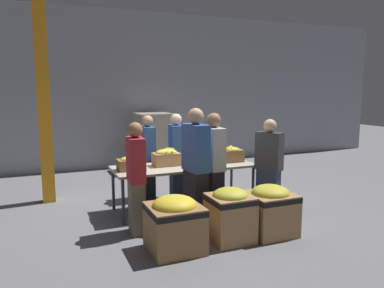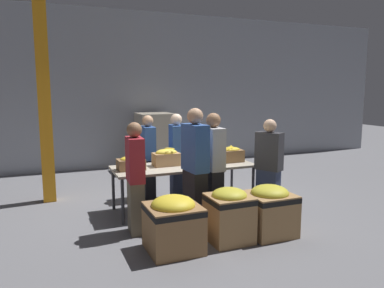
% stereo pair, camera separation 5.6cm
% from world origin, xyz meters
% --- Properties ---
extents(ground_plane, '(30.00, 30.00, 0.00)m').
position_xyz_m(ground_plane, '(0.00, 0.00, 0.00)').
color(ground_plane, slate).
extents(wall_back, '(16.00, 0.08, 4.00)m').
position_xyz_m(wall_back, '(0.00, 3.85, 2.00)').
color(wall_back, '#9399A3').
rests_on(wall_back, ground_plane).
extents(sorting_table, '(2.38, 0.90, 0.75)m').
position_xyz_m(sorting_table, '(0.00, 0.00, 0.70)').
color(sorting_table, '#B2A893').
rests_on(sorting_table, ground_plane).
extents(banana_box_0, '(0.43, 0.28, 0.24)m').
position_xyz_m(banana_box_0, '(-0.91, -0.01, 0.86)').
color(banana_box_0, olive).
rests_on(banana_box_0, sorting_table).
extents(banana_box_1, '(0.44, 0.29, 0.30)m').
position_xyz_m(banana_box_1, '(-0.28, 0.10, 0.90)').
color(banana_box_1, tan).
rests_on(banana_box_1, sorting_table).
extents(banana_box_2, '(0.43, 0.29, 0.29)m').
position_xyz_m(banana_box_2, '(0.32, 0.07, 0.90)').
color(banana_box_2, tan).
rests_on(banana_box_2, sorting_table).
extents(banana_box_3, '(0.40, 0.33, 0.28)m').
position_xyz_m(banana_box_3, '(0.89, -0.00, 0.89)').
color(banana_box_3, olive).
rests_on(banana_box_3, sorting_table).
extents(volunteer_0, '(0.27, 0.45, 1.58)m').
position_xyz_m(volunteer_0, '(0.10, 0.64, 0.79)').
color(volunteer_0, '#2D3856').
rests_on(volunteer_0, ground_plane).
extents(volunteer_1, '(0.24, 0.44, 1.58)m').
position_xyz_m(volunteer_1, '(-1.02, -0.77, 0.79)').
color(volunteer_1, '#6B604C').
rests_on(volunteer_1, ground_plane).
extents(volunteer_2, '(0.23, 0.43, 1.56)m').
position_xyz_m(volunteer_2, '(-0.39, 0.84, 0.77)').
color(volunteer_2, black).
rests_on(volunteer_2, ground_plane).
extents(volunteer_3, '(0.28, 0.49, 1.76)m').
position_xyz_m(volunteer_3, '(-0.13, -0.82, 0.88)').
color(volunteer_3, black).
rests_on(volunteer_3, ground_plane).
extents(volunteer_4, '(0.38, 0.47, 1.56)m').
position_xyz_m(volunteer_4, '(1.16, -0.79, 0.77)').
color(volunteer_4, '#2D3856').
rests_on(volunteer_4, ground_plane).
extents(volunteer_5, '(0.23, 0.45, 1.67)m').
position_xyz_m(volunteer_5, '(0.24, -0.66, 0.83)').
color(volunteer_5, black).
rests_on(volunteer_5, ground_plane).
extents(donation_bin_0, '(0.66, 0.66, 0.71)m').
position_xyz_m(donation_bin_0, '(-0.73, -1.54, 0.38)').
color(donation_bin_0, olive).
rests_on(donation_bin_0, ground_plane).
extents(donation_bin_1, '(0.55, 0.55, 0.73)m').
position_xyz_m(donation_bin_1, '(0.06, -1.54, 0.39)').
color(donation_bin_1, '#A37A4C').
rests_on(donation_bin_1, ground_plane).
extents(donation_bin_2, '(0.62, 0.62, 0.71)m').
position_xyz_m(donation_bin_2, '(0.70, -1.54, 0.37)').
color(donation_bin_2, '#A37A4C').
rests_on(donation_bin_2, ground_plane).
extents(support_pillar, '(0.22, 0.22, 4.00)m').
position_xyz_m(support_pillar, '(-2.13, 1.32, 2.00)').
color(support_pillar, orange).
rests_on(support_pillar, ground_plane).
extents(pallet_stack_0, '(0.92, 0.92, 1.43)m').
position_xyz_m(pallet_stack_0, '(0.43, 3.15, 0.71)').
color(pallet_stack_0, olive).
rests_on(pallet_stack_0, ground_plane).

